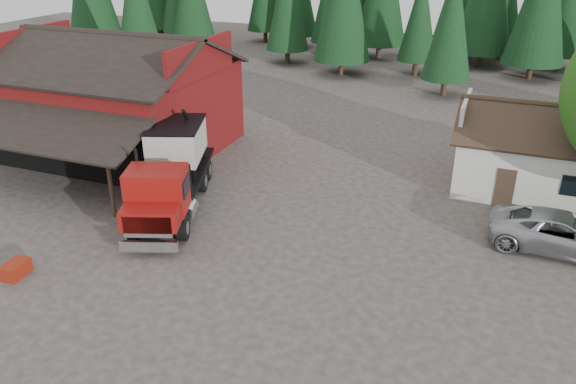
% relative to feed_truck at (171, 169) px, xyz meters
% --- Properties ---
extents(ground, '(120.00, 120.00, 0.00)m').
position_rel_feed_truck_xyz_m(ground, '(3.50, -4.03, -2.03)').
color(ground, '#423834').
rests_on(ground, ground).
extents(red_barn, '(12.80, 13.63, 7.18)m').
position_rel_feed_truck_xyz_m(red_barn, '(-7.50, 5.87, 0.66)').
color(red_barn, maroon).
rests_on(red_barn, ground).
extents(farmhouse, '(8.60, 6.42, 4.65)m').
position_rel_feed_truck_xyz_m(farmhouse, '(16.50, 8.97, -0.37)').
color(farmhouse, silver).
rests_on(farmhouse, ground).
extents(conifer_backdrop, '(76.00, 16.00, 16.00)m').
position_rel_feed_truck_xyz_m(conifer_backdrop, '(3.50, 37.97, -2.03)').
color(conifer_backdrop, black).
rests_on(conifer_backdrop, ground).
extents(near_pine_a, '(4.40, 4.40, 11.40)m').
position_rel_feed_truck_xyz_m(near_pine_a, '(-18.50, 23.97, 4.36)').
color(near_pine_a, '#382619').
rests_on(near_pine_a, ground).
extents(near_pine_b, '(3.96, 3.96, 10.40)m').
position_rel_feed_truck_xyz_m(near_pine_b, '(9.50, 25.97, 3.86)').
color(near_pine_b, '#382619').
rests_on(near_pine_b, ground).
extents(feed_truck, '(5.72, 9.92, 4.35)m').
position_rel_feed_truck_xyz_m(feed_truck, '(0.00, 0.00, 0.00)').
color(feed_truck, black).
rests_on(feed_truck, ground).
extents(silver_car, '(6.08, 3.05, 1.65)m').
position_rel_feed_truck_xyz_m(silver_car, '(17.50, 2.48, -1.21)').
color(silver_car, '#B2B4BA').
rests_on(silver_car, ground).
extents(equip_box, '(0.83, 1.18, 0.60)m').
position_rel_feed_truck_xyz_m(equip_box, '(-2.50, -7.56, -1.73)').
color(equip_box, maroon).
rests_on(equip_box, ground).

